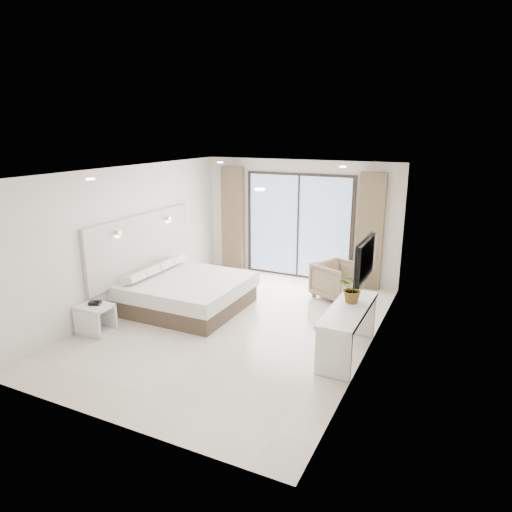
% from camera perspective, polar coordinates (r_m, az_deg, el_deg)
% --- Properties ---
extents(ground, '(6.20, 6.20, 0.00)m').
position_cam_1_polar(ground, '(8.18, -2.49, -8.62)').
color(ground, beige).
rests_on(ground, ground).
extents(room_shell, '(4.62, 6.22, 2.72)m').
position_cam_1_polar(room_shell, '(8.42, -1.33, 3.47)').
color(room_shell, silver).
rests_on(room_shell, ground).
extents(bed, '(2.12, 2.02, 0.73)m').
position_cam_1_polar(bed, '(8.91, -8.69, -4.53)').
color(bed, brown).
rests_on(bed, ground).
extents(nightstand, '(0.55, 0.46, 0.49)m').
position_cam_1_polar(nightstand, '(8.24, -19.40, -7.46)').
color(nightstand, white).
rests_on(nightstand, ground).
extents(phone, '(0.22, 0.19, 0.06)m').
position_cam_1_polar(phone, '(8.17, -19.49, -5.54)').
color(phone, black).
rests_on(phone, nightstand).
extents(console_desk, '(0.53, 1.70, 0.77)m').
position_cam_1_polar(console_desk, '(7.09, 11.45, -7.85)').
color(console_desk, white).
rests_on(console_desk, ground).
extents(plant, '(0.52, 0.55, 0.35)m').
position_cam_1_polar(plant, '(7.16, 12.08, -4.40)').
color(plant, '#33662D').
rests_on(plant, console_desk).
extents(armchair, '(1.01, 1.03, 0.82)m').
position_cam_1_polar(armchair, '(9.45, 10.06, -2.77)').
color(armchair, '#927E60').
rests_on(armchair, ground).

